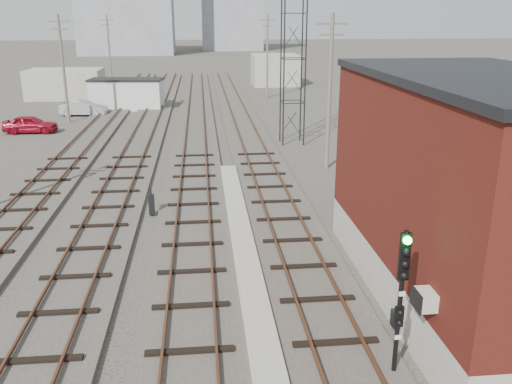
{
  "coord_description": "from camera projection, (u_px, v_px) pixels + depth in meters",
  "views": [
    {
      "loc": [
        -0.99,
        -3.22,
        8.8
      ],
      "look_at": [
        1.06,
        16.98,
        2.2
      ],
      "focal_mm": 38.0,
      "sensor_mm": 36.0,
      "label": 1
    }
  ],
  "objects": [
    {
      "name": "ground",
      "position": [
        209.0,
        96.0,
        62.63
      ],
      "size": [
        320.0,
        320.0,
        0.0
      ],
      "primitive_type": "plane",
      "color": "#282621",
      "rests_on": "ground"
    },
    {
      "name": "track_right",
      "position": [
        246.0,
        131.0,
        42.97
      ],
      "size": [
        3.2,
        90.0,
        0.39
      ],
      "color": "#332D28",
      "rests_on": "ground"
    },
    {
      "name": "track_mid_right",
      "position": [
        195.0,
        132.0,
        42.59
      ],
      "size": [
        3.2,
        90.0,
        0.39
      ],
      "color": "#332D28",
      "rests_on": "ground"
    },
    {
      "name": "track_mid_left",
      "position": [
        144.0,
        133.0,
        42.2
      ],
      "size": [
        3.2,
        90.0,
        0.39
      ],
      "color": "#332D28",
      "rests_on": "ground"
    },
    {
      "name": "track_left",
      "position": [
        91.0,
        134.0,
        41.81
      ],
      "size": [
        3.2,
        90.0,
        0.39
      ],
      "color": "#332D28",
      "rests_on": "ground"
    },
    {
      "name": "platform_curb",
      "position": [
        249.0,
        274.0,
        19.12
      ],
      "size": [
        0.9,
        28.0,
        0.26
      ],
      "primitive_type": "cube",
      "color": "gray",
      "rests_on": "ground"
    },
    {
      "name": "brick_building",
      "position": [
        478.0,
        191.0,
        16.82
      ],
      "size": [
        6.54,
        12.2,
        7.22
      ],
      "color": "gray",
      "rests_on": "ground"
    },
    {
      "name": "lattice_tower",
      "position": [
        294.0,
        36.0,
        37.19
      ],
      "size": [
        1.6,
        1.6,
        15.0
      ],
      "color": "black",
      "rests_on": "ground"
    },
    {
      "name": "utility_pole_left_b",
      "position": [
        63.0,
        66.0,
        45.75
      ],
      "size": [
        1.8,
        0.24,
        9.0
      ],
      "color": "#595147",
      "rests_on": "ground"
    },
    {
      "name": "utility_pole_left_c",
      "position": [
        109.0,
        49.0,
        69.4
      ],
      "size": [
        1.8,
        0.24,
        9.0
      ],
      "color": "#595147",
      "rests_on": "ground"
    },
    {
      "name": "utility_pole_right_a",
      "position": [
        330.0,
        89.0,
        31.5
      ],
      "size": [
        1.8,
        0.24,
        9.0
      ],
      "color": "#595147",
      "rests_on": "ground"
    },
    {
      "name": "utility_pole_right_b",
      "position": [
        267.0,
        54.0,
        59.88
      ],
      "size": [
        1.8,
        0.24,
        9.0
      ],
      "color": "#595147",
      "rests_on": "ground"
    },
    {
      "name": "apartment_right",
      "position": [
        231.0,
        0.0,
        144.53
      ],
      "size": [
        16.0,
        12.0,
        26.0
      ],
      "primitive_type": "cube",
      "color": "gray",
      "rests_on": "ground"
    },
    {
      "name": "shed_left",
      "position": [
        66.0,
        84.0,
        60.59
      ],
      "size": [
        8.0,
        5.0,
        3.2
      ],
      "primitive_type": "cube",
      "color": "gray",
      "rests_on": "ground"
    },
    {
      "name": "shed_right",
      "position": [
        275.0,
        70.0,
        72.34
      ],
      "size": [
        6.0,
        6.0,
        4.0
      ],
      "primitive_type": "cube",
      "color": "gray",
      "rests_on": "ground"
    },
    {
      "name": "signal_mast",
      "position": [
        401.0,
        295.0,
        13.13
      ],
      "size": [
        0.4,
        0.41,
        4.03
      ],
      "color": "gray",
      "rests_on": "ground"
    },
    {
      "name": "switch_stand",
      "position": [
        152.0,
        204.0,
        24.89
      ],
      "size": [
        0.31,
        0.31,
        1.23
      ],
      "rotation": [
        0.0,
        0.0,
        0.11
      ],
      "color": "black",
      "rests_on": "ground"
    },
    {
      "name": "site_trailer",
      "position": [
        127.0,
        94.0,
        53.41
      ],
      "size": [
        7.37,
        3.77,
        2.99
      ],
      "rotation": [
        0.0,
        0.0,
        -0.1
      ],
      "color": "silver",
      "rests_on": "ground"
    },
    {
      "name": "car_red",
      "position": [
        30.0,
        124.0,
        42.69
      ],
      "size": [
        4.12,
        1.72,
        1.4
      ],
      "primitive_type": "imported",
      "rotation": [
        0.0,
        0.0,
        1.55
      ],
      "color": "maroon",
      "rests_on": "ground"
    },
    {
      "name": "car_silver",
      "position": [
        84.0,
        108.0,
        50.12
      ],
      "size": [
        4.37,
        1.91,
        1.4
      ],
      "primitive_type": "imported",
      "rotation": [
        0.0,
        0.0,
        1.47
      ],
      "color": "#A8AAB0",
      "rests_on": "ground"
    },
    {
      "name": "car_grey",
      "position": [
        87.0,
        108.0,
        50.96
      ],
      "size": [
        4.1,
        1.69,
        1.19
      ],
      "primitive_type": "imported",
      "rotation": [
        0.0,
        0.0,
        1.58
      ],
      "color": "slate",
      "rests_on": "ground"
    }
  ]
}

